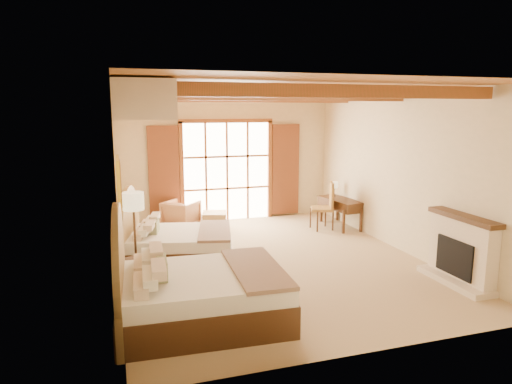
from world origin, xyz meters
name	(u,v)px	position (x,y,z in m)	size (l,w,h in m)	color
floor	(271,260)	(0.00, 0.00, 0.00)	(7.00, 7.00, 0.00)	tan
wall_back	(226,158)	(0.00, 3.50, 1.60)	(5.50, 5.50, 0.00)	beige
wall_left	(116,185)	(-2.75, 0.00, 1.60)	(7.00, 7.00, 0.00)	beige
wall_right	(400,172)	(2.75, 0.00, 1.60)	(7.00, 7.00, 0.00)	beige
ceiling	(272,89)	(0.00, 0.00, 3.20)	(7.00, 7.00, 0.00)	#A9662F
ceiling_beams	(272,96)	(0.00, 0.00, 3.08)	(5.39, 4.60, 0.18)	#9D4822
french_doors	(227,172)	(0.00, 3.44, 1.25)	(3.95, 0.08, 2.60)	white
fireplace	(460,253)	(2.60, -2.00, 0.51)	(0.46, 1.40, 1.16)	beige
painting	(119,183)	(-2.70, -0.75, 1.75)	(0.06, 0.95, 0.75)	yellow
canopy_valance	(141,100)	(-2.40, -2.00, 2.95)	(0.70, 1.40, 0.45)	beige
bed_near	(190,291)	(-1.88, -2.09, 0.44)	(2.30, 1.79, 1.47)	#452414
bed_far	(172,243)	(-1.80, 0.46, 0.39)	(2.24, 1.85, 1.27)	#452414
nightstand	(140,278)	(-2.47, -0.98, 0.29)	(0.49, 0.49, 0.59)	#452414
floor_lamp	(134,207)	(-2.50, -0.60, 1.33)	(0.33, 0.33, 1.56)	#3B2819
armchair	(181,215)	(-1.28, 2.90, 0.34)	(0.73, 0.75, 0.68)	tan
ottoman	(214,221)	(-0.53, 2.61, 0.20)	(0.56, 0.56, 0.41)	#A08146
desk	(340,212)	(2.47, 1.92, 0.37)	(0.73, 1.34, 0.69)	#452414
desk_chair	(323,215)	(1.95, 1.83, 0.35)	(0.66, 0.64, 1.14)	#9F6F2F
desk_lamp	(334,185)	(2.49, 2.32, 0.96)	(0.18, 0.18, 0.36)	#3B2819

